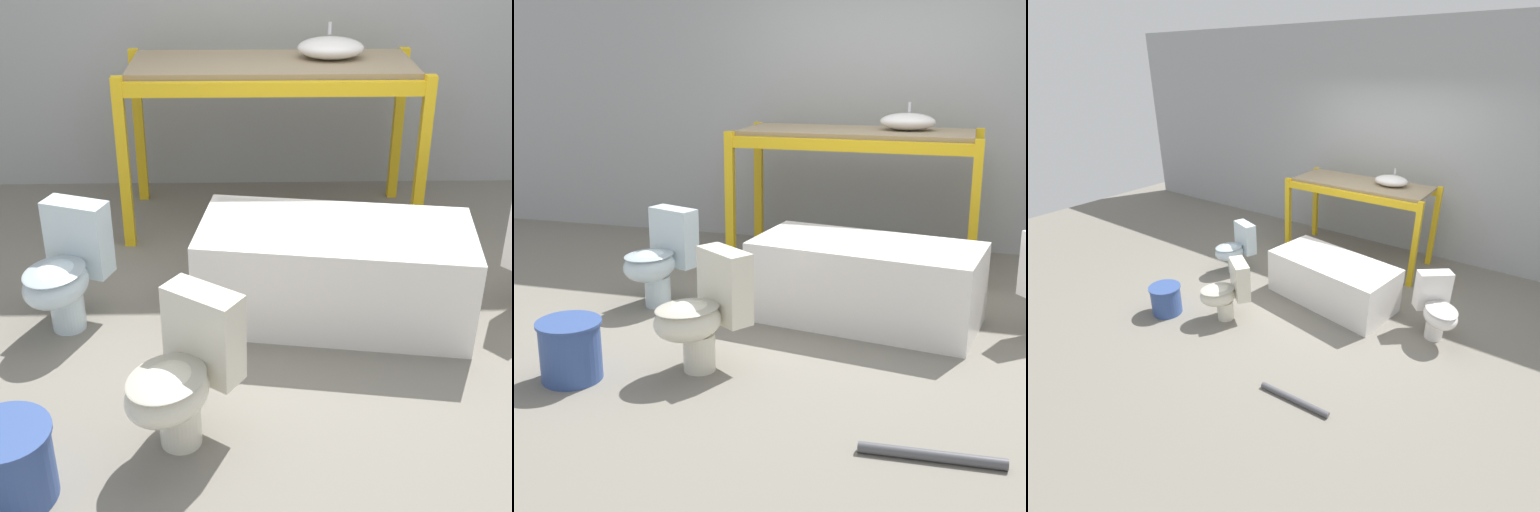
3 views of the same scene
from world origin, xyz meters
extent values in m
plane|color=slate|center=(0.00, 0.00, 0.00)|extent=(12.00, 12.00, 0.00)
cube|color=yellow|center=(-1.16, 0.74, 0.57)|extent=(0.07, 0.07, 1.15)
cube|color=yellow|center=(0.78, 0.74, 0.57)|extent=(0.07, 0.07, 1.15)
cube|color=yellow|center=(-1.16, 1.54, 0.57)|extent=(0.07, 0.07, 1.15)
cube|color=yellow|center=(0.78, 1.54, 0.57)|extent=(0.07, 0.07, 1.15)
cube|color=yellow|center=(-0.19, 0.74, 1.07)|extent=(1.94, 0.06, 0.09)
cube|color=yellow|center=(-0.19, 1.54, 1.07)|extent=(1.94, 0.06, 0.09)
cube|color=#998466|center=(-0.19, 1.14, 1.13)|extent=(1.87, 0.73, 0.04)
ellipsoid|color=white|center=(0.20, 1.21, 1.22)|extent=(0.45, 0.35, 0.14)
cylinder|color=silver|center=(0.20, 1.31, 1.33)|extent=(0.02, 0.02, 0.08)
cube|color=white|center=(0.11, -0.16, 0.27)|extent=(1.58, 0.93, 0.55)
cube|color=beige|center=(0.11, -0.16, 0.43)|extent=(1.49, 0.84, 0.23)
cylinder|color=silver|center=(-0.68, -1.21, 0.11)|extent=(0.19, 0.19, 0.22)
ellipsoid|color=silver|center=(-0.72, -1.26, 0.31)|extent=(0.49, 0.51, 0.22)
ellipsoid|color=#B3AF9F|center=(-0.72, -1.26, 0.39)|extent=(0.47, 0.49, 0.03)
cube|color=silver|center=(-0.57, -1.05, 0.47)|extent=(0.37, 0.32, 0.42)
cylinder|color=silver|center=(-1.37, -0.28, 0.11)|extent=(0.19, 0.19, 0.22)
ellipsoid|color=silver|center=(-1.39, -0.34, 0.31)|extent=(0.44, 0.49, 0.22)
ellipsoid|color=#9FAFB7|center=(-1.39, -0.34, 0.39)|extent=(0.42, 0.46, 0.03)
cube|color=silver|center=(-1.30, -0.10, 0.47)|extent=(0.38, 0.26, 0.42)
cylinder|color=#334C8C|center=(-1.32, -1.51, 0.17)|extent=(0.34, 0.34, 0.34)
cylinder|color=#334C8C|center=(-1.32, -1.51, 0.33)|extent=(0.36, 0.36, 0.02)
camera|label=1|loc=(-0.40, -3.63, 2.21)|focal=50.00mm
camera|label=2|loc=(0.75, -4.70, 1.76)|focal=50.00mm
camera|label=3|loc=(2.08, -3.95, 2.62)|focal=28.00mm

